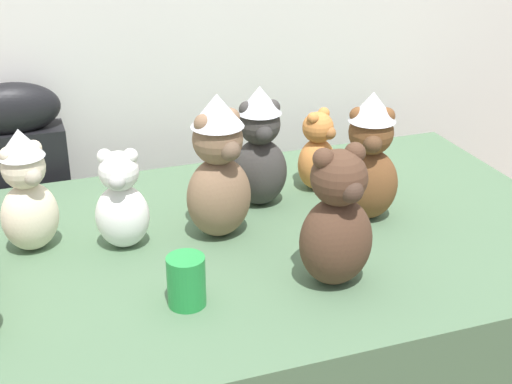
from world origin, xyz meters
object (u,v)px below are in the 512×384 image
Objects in this scene: teddy_bear_mocha at (218,168)px; teddy_bear_charcoal at (260,148)px; teddy_bear_chestnut at (369,158)px; teddy_bear_cream at (27,192)px; display_table at (256,357)px; teddy_bear_cocoa at (336,221)px; teddy_bear_ginger at (317,152)px; instrument_case at (29,236)px; teddy_bear_snow at (121,202)px; party_cup_green at (186,281)px.

teddy_bear_mocha is 0.20m from teddy_bear_charcoal.
teddy_bear_chestnut is 1.12× the size of teddy_bear_cream.
teddy_bear_charcoal is at bearing 25.08° from teddy_bear_mocha.
teddy_bear_cream is at bearing 166.61° from display_table.
teddy_bear_charcoal is (-0.02, 0.42, 0.01)m from teddy_bear_cocoa.
teddy_bear_chestnut is (0.05, -0.21, 0.06)m from teddy_bear_ginger.
teddy_bear_mocha is at bearing -52.63° from instrument_case.
instrument_case is at bearing 126.32° from teddy_bear_snow.
teddy_bear_chestnut is 0.28m from teddy_bear_charcoal.
display_table is 5.41× the size of teddy_bear_cream.
instrument_case is 4.35× the size of teddy_bear_ginger.
teddy_bear_cream is (-0.61, 0.37, -0.00)m from teddy_bear_cocoa.
teddy_bear_charcoal is 2.93× the size of party_cup_green.
teddy_bear_snow is (-0.40, 0.31, -0.03)m from teddy_bear_cocoa.
teddy_bear_ginger is 0.19m from teddy_bear_charcoal.
teddy_bear_snow is 0.69× the size of teddy_bear_mocha.
teddy_bear_chestnut is at bearing -36.84° from instrument_case.
teddy_bear_chestnut is (0.30, 0.01, 0.52)m from display_table.
party_cup_green is (-0.32, 0.02, -0.09)m from teddy_bear_cocoa.
teddy_bear_snow reaches higher than party_cup_green.
teddy_bear_cream is (-0.20, 0.06, 0.03)m from teddy_bear_snow.
display_table is 0.83m from instrument_case.
teddy_bear_charcoal reaches higher than teddy_bear_cream.
party_cup_green is at bearing -135.36° from display_table.
party_cup_green is at bearing -59.32° from teddy_bear_snow.
teddy_bear_chestnut reaches higher than instrument_case.
display_table is 0.57m from teddy_bear_cocoa.
teddy_bear_charcoal reaches higher than teddy_bear_ginger.
teddy_bear_mocha is (0.23, -0.02, 0.06)m from teddy_bear_snow.
teddy_bear_charcoal is 0.59m from teddy_bear_cream.
teddy_bear_snow is 2.24× the size of party_cup_green.
display_table is at bearing 44.64° from party_cup_green.
teddy_bear_cocoa is at bearing -75.76° from teddy_bear_mocha.
teddy_bear_ginger is 0.78m from teddy_bear_cream.
instrument_case reaches higher than display_table.
teddy_bear_chestnut is 0.38m from teddy_bear_mocha.
teddy_bear_mocha is (-0.33, -0.17, 0.07)m from teddy_bear_ginger.
display_table is at bearing -50.11° from instrument_case.
teddy_bear_cream is (0.01, -0.51, 0.37)m from instrument_case.
teddy_bear_cocoa is 0.49m from teddy_bear_ginger.
teddy_bear_cocoa is at bearing -81.36° from teddy_bear_charcoal.
teddy_bear_cream reaches higher than teddy_bear_snow.
teddy_bear_ginger is (0.25, 0.22, 0.47)m from display_table.
teddy_bear_snow is 0.83× the size of teddy_bear_cream.
teddy_bear_cocoa reaches higher than party_cup_green.
party_cup_green is (-0.15, -0.27, -0.12)m from teddy_bear_mocha.
teddy_bear_cream is 0.46m from party_cup_green.
teddy_bear_snow is 0.62m from teddy_bear_chestnut.
teddy_bear_cocoa reaches higher than instrument_case.
instrument_case is at bearing 110.96° from teddy_bear_mocha.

